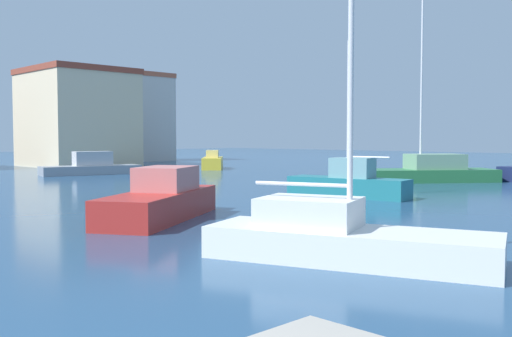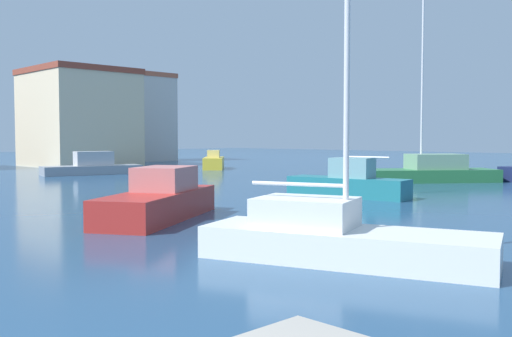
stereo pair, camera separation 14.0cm
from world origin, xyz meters
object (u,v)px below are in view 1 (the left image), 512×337
object	(u,v)px
sailboat_teal_far_right	(349,183)
sailboat_white_distant_north	(341,236)
motorboat_yellow_near_pier	(213,162)
motorboat_grey_center_channel	(91,167)
sailboat_green_behind_lamppost	(424,171)
motorboat_red_outer_mooring	(161,200)

from	to	relation	value
sailboat_teal_far_right	sailboat_white_distant_north	distance (m)	13.12
motorboat_yellow_near_pier	sailboat_white_distant_north	xyz separation A→B (m)	(-20.97, -28.72, -0.02)
sailboat_white_distant_north	motorboat_grey_center_channel	bearing A→B (deg)	70.42
sailboat_teal_far_right	sailboat_green_behind_lamppost	xyz separation A→B (m)	(10.10, 2.05, -0.01)
sailboat_teal_far_right	sailboat_white_distant_north	size ratio (longest dim) A/B	0.72
sailboat_green_behind_lamppost	motorboat_grey_center_channel	bearing A→B (deg)	117.81
sailboat_green_behind_lamppost	sailboat_white_distant_north	distance (m)	22.92
sailboat_teal_far_right	motorboat_red_outer_mooring	size ratio (longest dim) A/B	1.13
motorboat_red_outer_mooring	motorboat_grey_center_channel	distance (m)	23.53
motorboat_grey_center_channel	sailboat_green_behind_lamppost	bearing A→B (deg)	-62.19
motorboat_red_outer_mooring	motorboat_yellow_near_pier	distance (m)	28.97
sailboat_teal_far_right	motorboat_yellow_near_pier	size ratio (longest dim) A/B	1.54
motorboat_grey_center_channel	sailboat_white_distant_north	xyz separation A→B (m)	(-10.42, -29.30, -0.01)
sailboat_teal_far_right	motorboat_yellow_near_pier	distance (m)	23.48
motorboat_grey_center_channel	motorboat_red_outer_mooring	bearing A→B (deg)	-113.65
motorboat_yellow_near_pier	sailboat_white_distant_north	world-z (taller)	sailboat_white_distant_north
sailboat_teal_far_right	sailboat_green_behind_lamppost	size ratio (longest dim) A/B	0.58
sailboat_green_behind_lamppost	sailboat_white_distant_north	xyz separation A→B (m)	(-20.78, -9.66, -0.09)
motorboat_red_outer_mooring	sailboat_white_distant_north	distance (m)	7.81
motorboat_red_outer_mooring	motorboat_yellow_near_pier	world-z (taller)	motorboat_red_outer_mooring
sailboat_teal_far_right	motorboat_yellow_near_pier	world-z (taller)	sailboat_teal_far_right
sailboat_green_behind_lamppost	motorboat_yellow_near_pier	size ratio (longest dim) A/B	2.66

